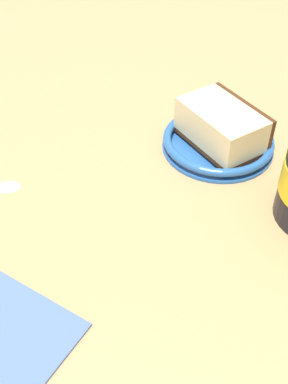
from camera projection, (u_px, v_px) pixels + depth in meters
ground_plane at (158, 199)px, 54.01cm from camera, size 148.88×148.88×2.82cm
small_plate at (218, 142)px, 58.09cm from camera, size 13.67×13.67×1.75cm
cake_slice at (222, 126)px, 56.63cm from camera, size 9.87×11.98×4.77cm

